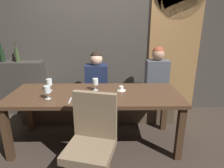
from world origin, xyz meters
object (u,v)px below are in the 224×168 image
at_px(wine_glass_end_left, 49,82).
at_px(wine_glass_center_front, 47,90).
at_px(diner_bearded, 157,72).
at_px(espresso_cup, 121,89).
at_px(dining_table, 95,99).
at_px(diner_redhead, 97,75).
at_px(wine_glass_near_left, 96,82).
at_px(wine_bottle_pale_label, 17,55).
at_px(banquette_bench, 99,107).
at_px(fork_on_table, 70,100).
at_px(chair_near_side, 92,137).
at_px(wine_bottle_dark_red, 2,55).

distance_m(wine_glass_end_left, wine_glass_center_front, 0.30).
xyz_separation_m(diner_bearded, espresso_cup, (-0.62, -0.62, -0.06)).
xyz_separation_m(dining_table, diner_redhead, (-0.02, 0.70, 0.14)).
bearing_deg(wine_glass_near_left, wine_bottle_pale_label, 147.56).
bearing_deg(diner_bearded, banquette_bench, -179.11).
xyz_separation_m(dining_table, fork_on_table, (-0.27, -0.25, 0.09)).
xyz_separation_m(diner_redhead, wine_glass_center_front, (-0.53, -0.89, 0.06)).
bearing_deg(chair_near_side, dining_table, 91.43).
bearing_deg(wine_glass_center_front, wine_glass_near_left, 28.57).
xyz_separation_m(dining_table, wine_glass_center_front, (-0.55, -0.19, 0.20)).
relative_size(banquette_bench, wine_glass_center_front, 15.24).
height_order(diner_redhead, wine_bottle_pale_label, wine_bottle_pale_label).
bearing_deg(chair_near_side, fork_on_table, 121.54).
distance_m(chair_near_side, fork_on_table, 0.59).
height_order(banquette_bench, fork_on_table, fork_on_table).
height_order(dining_table, wine_bottle_pale_label, wine_bottle_pale_label).
height_order(diner_bearded, wine_bottle_dark_red, wine_bottle_dark_red).
distance_m(wine_glass_near_left, wine_glass_center_front, 0.63).
bearing_deg(wine_bottle_pale_label, diner_bearded, -7.37).
relative_size(dining_table, banquette_bench, 0.88).
xyz_separation_m(dining_table, wine_bottle_pale_label, (-1.43, 1.02, 0.42)).
distance_m(banquette_bench, espresso_cup, 0.88).
xyz_separation_m(dining_table, wine_bottle_dark_red, (-1.69, 1.04, 0.42)).
height_order(diner_bearded, wine_glass_end_left, diner_bearded).
distance_m(chair_near_side, espresso_cup, 0.90).
relative_size(chair_near_side, diner_redhead, 1.34).
distance_m(wine_glass_end_left, espresso_cup, 0.96).
distance_m(banquette_bench, wine_glass_center_front, 1.22).
bearing_deg(dining_table, chair_near_side, -88.57).
relative_size(wine_glass_near_left, fork_on_table, 0.96).
distance_m(diner_bearded, wine_bottle_dark_red, 2.69).
relative_size(banquette_bench, diner_bearded, 3.11).
distance_m(diner_redhead, wine_glass_end_left, 0.84).
height_order(diner_redhead, fork_on_table, diner_redhead).
distance_m(chair_near_side, diner_bearded, 1.74).
height_order(diner_redhead, diner_bearded, diner_bearded).
distance_m(diner_bearded, fork_on_table, 1.57).
distance_m(chair_near_side, wine_glass_end_left, 1.08).
bearing_deg(espresso_cup, wine_glass_center_front, -162.59).
relative_size(wine_glass_near_left, wine_glass_center_front, 1.00).
bearing_deg(banquette_bench, wine_glass_center_front, -121.82).
height_order(banquette_bench, diner_redhead, diner_redhead).
xyz_separation_m(wine_glass_end_left, wine_glass_center_front, (0.06, -0.29, -0.00)).
height_order(wine_glass_end_left, espresso_cup, wine_glass_end_left).
height_order(diner_redhead, wine_glass_near_left, diner_redhead).
relative_size(diner_bearded, wine_bottle_pale_label, 2.47).
height_order(banquette_bench, wine_glass_near_left, wine_glass_near_left).
xyz_separation_m(wine_bottle_pale_label, espresso_cup, (1.77, -0.93, -0.30)).
xyz_separation_m(wine_glass_end_left, espresso_cup, (0.96, -0.01, -0.09)).
relative_size(diner_redhead, wine_bottle_dark_red, 2.25).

